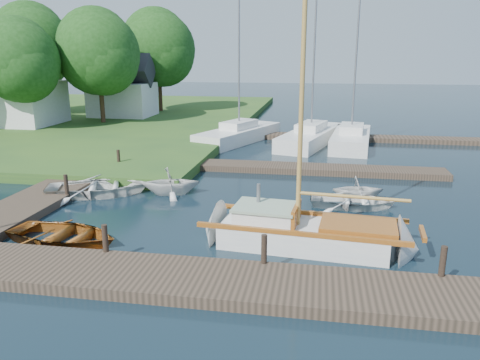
% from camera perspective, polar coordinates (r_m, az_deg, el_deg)
% --- Properties ---
extents(ground, '(160.00, 160.00, 0.00)m').
position_cam_1_polar(ground, '(17.63, 0.00, -3.77)').
color(ground, black).
rests_on(ground, ground).
extents(near_dock, '(18.00, 2.20, 0.30)m').
position_cam_1_polar(near_dock, '(12.15, -4.86, -12.15)').
color(near_dock, '#31281E').
rests_on(near_dock, ground).
extents(left_dock, '(2.20, 18.00, 0.30)m').
position_cam_1_polar(left_dock, '(22.08, -20.00, -0.38)').
color(left_dock, '#31281E').
rests_on(left_dock, ground).
extents(far_dock, '(14.00, 1.60, 0.30)m').
position_cam_1_polar(far_dock, '(23.62, 7.45, 1.39)').
color(far_dock, '#31281E').
rests_on(far_dock, ground).
extents(pontoon, '(30.00, 1.60, 0.30)m').
position_cam_1_polar(pontoon, '(33.69, 21.93, 4.54)').
color(pontoon, '#31281E').
rests_on(pontoon, ground).
extents(mooring_post_1, '(0.16, 0.16, 0.80)m').
position_cam_1_polar(mooring_post_1, '(13.77, -16.12, -6.83)').
color(mooring_post_1, black).
rests_on(mooring_post_1, near_dock).
extents(mooring_post_2, '(0.16, 0.16, 0.80)m').
position_cam_1_polar(mooring_post_2, '(12.56, 2.95, -8.41)').
color(mooring_post_2, black).
rests_on(mooring_post_2, near_dock).
extents(mooring_post_3, '(0.16, 0.16, 0.80)m').
position_cam_1_polar(mooring_post_3, '(12.89, 23.50, -9.07)').
color(mooring_post_3, black).
rests_on(mooring_post_3, near_dock).
extents(mooring_post_4, '(0.16, 0.16, 0.80)m').
position_cam_1_polar(mooring_post_4, '(19.78, -20.42, -0.51)').
color(mooring_post_4, black).
rests_on(mooring_post_4, left_dock).
extents(mooring_post_5, '(0.16, 0.16, 0.80)m').
position_cam_1_polar(mooring_post_5, '(24.10, -14.59, 2.64)').
color(mooring_post_5, black).
rests_on(mooring_post_5, left_dock).
extents(sailboat, '(7.30, 2.62, 9.83)m').
position_cam_1_polar(sailboat, '(14.54, 8.42, -6.70)').
color(sailboat, silver).
rests_on(sailboat, ground).
extents(dinghy, '(3.95, 3.08, 0.75)m').
position_cam_1_polar(dinghy, '(15.61, -20.77, -5.88)').
color(dinghy, brown).
rests_on(dinghy, ground).
extents(tender_a, '(4.93, 4.22, 0.86)m').
position_cam_1_polar(tender_a, '(20.36, -16.86, -0.56)').
color(tender_a, silver).
rests_on(tender_a, ground).
extents(tender_b, '(2.84, 2.60, 1.26)m').
position_cam_1_polar(tender_b, '(19.71, -8.44, 0.02)').
color(tender_b, silver).
rests_on(tender_b, ground).
extents(tender_c, '(3.25, 2.34, 0.67)m').
position_cam_1_polar(tender_c, '(18.48, 13.60, -2.22)').
color(tender_c, silver).
rests_on(tender_c, ground).
extents(tender_d, '(2.28, 2.06, 1.07)m').
position_cam_1_polar(tender_d, '(19.40, 14.22, -0.81)').
color(tender_d, silver).
rests_on(tender_d, ground).
extents(marina_boat_0, '(4.98, 8.12, 11.86)m').
position_cam_1_polar(marina_boat_0, '(31.46, -0.12, 5.75)').
color(marina_boat_0, silver).
rests_on(marina_boat_0, ground).
extents(marina_boat_1, '(4.34, 8.68, 10.65)m').
position_cam_1_polar(marina_boat_1, '(31.01, 8.65, 5.42)').
color(marina_boat_1, silver).
rests_on(marina_boat_1, ground).
extents(marina_boat_2, '(2.98, 7.40, 10.87)m').
position_cam_1_polar(marina_boat_2, '(30.63, 13.40, 5.07)').
color(marina_boat_2, silver).
rests_on(marina_boat_2, ground).
extents(house_a, '(6.30, 5.00, 6.29)m').
position_cam_1_polar(house_a, '(39.74, -25.77, 9.70)').
color(house_a, silver).
rests_on(house_a, shore).
extents(house_c, '(5.25, 4.00, 5.28)m').
position_cam_1_polar(house_c, '(42.07, -14.15, 10.42)').
color(house_c, silver).
rests_on(house_c, shore).
extents(tree_2, '(5.83, 5.75, 7.82)m').
position_cam_1_polar(tree_2, '(36.91, -25.33, 13.02)').
color(tree_2, '#332114').
rests_on(tree_2, shore).
extents(tree_3, '(6.41, 6.38, 8.74)m').
position_cam_1_polar(tree_3, '(38.36, -16.87, 14.66)').
color(tree_3, '#332114').
rests_on(tree_3, shore).
extents(tree_4, '(7.01, 7.01, 9.66)m').
position_cam_1_polar(tree_4, '(45.79, -23.96, 14.72)').
color(tree_4, '#332114').
rests_on(tree_4, shore).
extents(tree_7, '(6.83, 6.83, 9.38)m').
position_cam_1_polar(tree_7, '(44.99, -9.91, 15.55)').
color(tree_7, '#332114').
rests_on(tree_7, shore).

